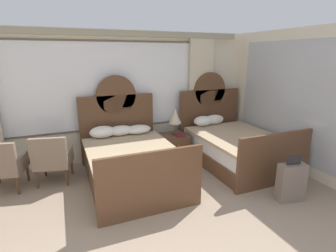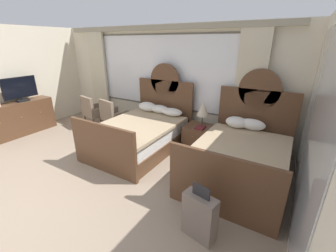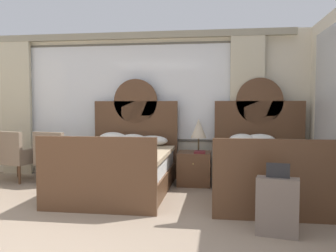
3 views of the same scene
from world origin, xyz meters
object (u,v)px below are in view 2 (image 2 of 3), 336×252
nightstand_between_beds (197,137)px  book_on_nightstand (200,128)px  bed_near_window (142,132)px  bed_near_mirror (240,158)px  armchair_by_window_left (113,115)px  armchair_by_window_centre (93,110)px  tv_flatscreen (20,89)px  dresser_minibar (17,119)px  suitcase_on_floor (199,216)px  table_lamp_on_nightstand (203,109)px

nightstand_between_beds → book_on_nightstand: book_on_nightstand is taller
bed_near_window → bed_near_mirror: bearing=-0.3°
armchair_by_window_left → armchair_by_window_centre: size_ratio=1.00×
armchair_by_window_centre → tv_flatscreen: bearing=-134.3°
book_on_nightstand → tv_flatscreen: bearing=-163.5°
dresser_minibar → tv_flatscreen: 0.78m
tv_flatscreen → armchair_by_window_left: 2.39m
tv_flatscreen → suitcase_on_floor: tv_flatscreen is taller
bed_near_window → book_on_nightstand: 1.32m
armchair_by_window_centre → nightstand_between_beds: bearing=3.7°
bed_near_window → bed_near_mirror: same height
bed_near_mirror → nightstand_between_beds: bed_near_mirror is taller
bed_near_window → armchair_by_window_left: bearing=162.0°
bed_near_mirror → nightstand_between_beds: (-1.10, 0.64, -0.10)m
bed_near_window → suitcase_on_floor: bearing=-37.5°
nightstand_between_beds → table_lamp_on_nightstand: 0.67m
bed_near_mirror → table_lamp_on_nightstand: 1.37m
armchair_by_window_left → suitcase_on_floor: armchair_by_window_left is taller
suitcase_on_floor → bed_near_window: bearing=142.5°
tv_flatscreen → armchair_by_window_centre: tv_flatscreen is taller
nightstand_between_beds → armchair_by_window_centre: (-3.15, -0.21, 0.20)m
table_lamp_on_nightstand → tv_flatscreen: bearing=-161.3°
book_on_nightstand → dresser_minibar: dresser_minibar is taller
bed_near_mirror → table_lamp_on_nightstand: bearing=145.9°
suitcase_on_floor → tv_flatscreen: bearing=171.3°
nightstand_between_beds → armchair_by_window_centre: size_ratio=0.64×
bed_near_window → table_lamp_on_nightstand: 1.47m
bed_near_mirror → armchair_by_window_left: bearing=173.0°
table_lamp_on_nightstand → armchair_by_window_centre: table_lamp_on_nightstand is taller
nightstand_between_beds → book_on_nightstand: size_ratio=2.20×
table_lamp_on_nightstand → tv_flatscreen: (-4.40, -1.49, 0.23)m
bed_near_mirror → armchair_by_window_left: 3.53m
tv_flatscreen → suitcase_on_floor: (5.34, -0.82, -0.87)m
table_lamp_on_nightstand → tv_flatscreen: 4.65m
table_lamp_on_nightstand → armchair_by_window_left: 2.52m
suitcase_on_floor → bed_near_mirror: bearing=86.7°
bed_near_window → nightstand_between_beds: 1.28m
tv_flatscreen → suitcase_on_floor: 5.47m
nightstand_between_beds → dresser_minibar: size_ratio=0.32×
armchair_by_window_left → suitcase_on_floor: size_ratio=1.18×
bed_near_window → nightstand_between_beds: size_ratio=3.92×
dresser_minibar → tv_flatscreen: size_ratio=2.13×
table_lamp_on_nightstand → suitcase_on_floor: bearing=-67.9°
bed_near_window → suitcase_on_floor: size_ratio=2.96×
book_on_nightstand → armchair_by_window_centre: (-3.24, -0.10, -0.10)m
nightstand_between_beds → armchair_by_window_left: 2.42m
bed_near_mirror → table_lamp_on_nightstand: size_ratio=3.97×
nightstand_between_beds → tv_flatscreen: size_ratio=0.69×
nightstand_between_beds → armchair_by_window_left: bearing=-175.1°
book_on_nightstand → tv_flatscreen: tv_flatscreen is taller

